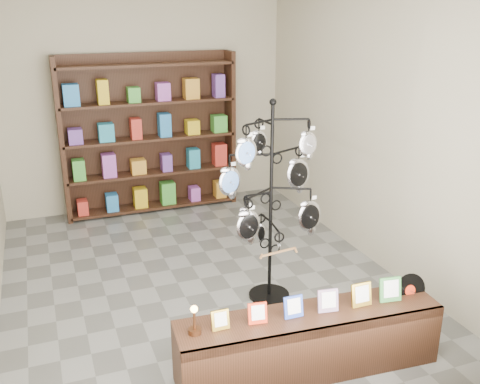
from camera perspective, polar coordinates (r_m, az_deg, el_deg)
name	(u,v)px	position (r m, az deg, el deg)	size (l,w,h in m)	color
ground	(200,279)	(5.87, -4.29, -9.20)	(5.00, 5.00, 0.00)	slate
room_envelope	(195,109)	(5.25, -4.80, 8.86)	(5.00, 5.00, 5.00)	#AAA188
display_tree	(271,188)	(5.06, 3.34, 0.42)	(1.03, 0.88, 2.01)	black
front_shelf	(309,342)	(4.45, 7.37, -15.57)	(2.16, 0.60, 0.75)	black
back_shelving	(150,139)	(7.60, -9.57, 5.59)	(2.42, 0.36, 2.20)	black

